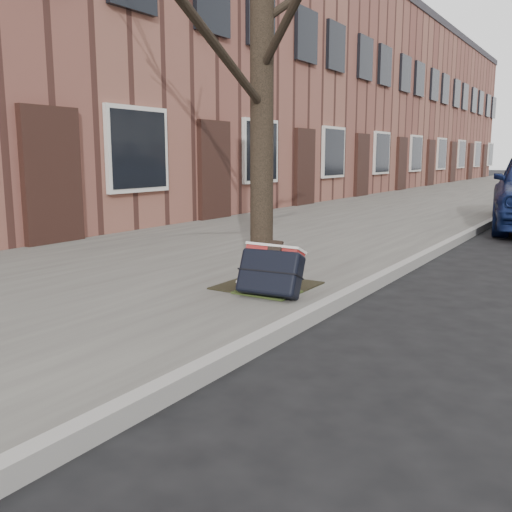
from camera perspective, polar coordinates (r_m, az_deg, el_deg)
The scene contains 7 objects.
ground at distance 3.87m, azimuth 17.93°, elevation -11.59°, with size 120.00×120.00×0.00m, color black.
near_sidewalk at distance 19.10m, azimuth 18.42°, elevation 5.45°, with size 5.00×70.00×0.12m, color slate.
house_near at distance 22.23m, azimuth 4.14°, elevation 15.37°, with size 6.80×40.00×7.00m, color brown.
dirt_patch at distance 5.64m, azimuth 1.12°, elevation -2.97°, with size 0.85×0.85×0.01m, color black.
street_tree at distance 5.98m, azimuth 0.60°, elevation 21.18°, with size 0.24×0.24×4.86m, color black.
suitcase_red at distance 5.41m, azimuth 1.52°, elevation -1.20°, with size 0.58×0.16×0.42m, color maroon.
suitcase_navy at distance 5.17m, azimuth 1.45°, elevation -1.69°, with size 0.58×0.19×0.41m, color black.
Camera 1 is at (0.83, -3.51, 1.39)m, focal length 40.00 mm.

